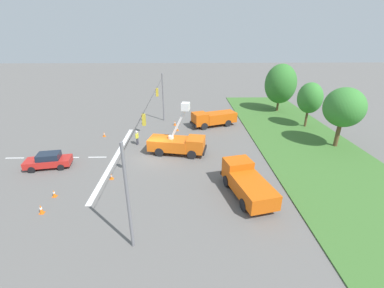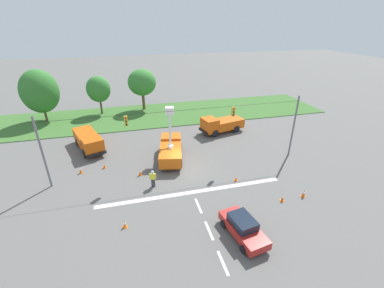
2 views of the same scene
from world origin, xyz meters
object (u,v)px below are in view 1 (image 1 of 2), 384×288
Objects in this scene: traffic_cone_near_bucket at (41,209)px; traffic_cone_mid_left at (175,123)px; utility_truck_support_near at (247,182)px; traffic_cone_foreground_left at (104,134)px; road_worker at (137,137)px; traffic_cone_mid_right at (178,129)px; traffic_cone_lane_edge_b at (111,176)px; utility_truck_support_far at (213,118)px; tree_west at (310,98)px; tree_far_west at (280,84)px; traffic_cone_lane_edge_a at (158,138)px; tree_centre at (344,107)px; utility_truck_bucket_lift at (178,143)px; sedan_red at (48,160)px; traffic_cone_foreground_right at (54,193)px.

traffic_cone_mid_left is at bearing 155.18° from traffic_cone_near_bucket.
utility_truck_support_near is 8.89× the size of traffic_cone_mid_left.
utility_truck_support_near is at bearing 49.14° from traffic_cone_foreground_left.
traffic_cone_mid_right is (-4.75, 4.77, -0.69)m from road_worker.
utility_truck_support_far is at bearing 143.48° from traffic_cone_lane_edge_b.
tree_far_west is at bearing -170.67° from tree_west.
traffic_cone_lane_edge_a is at bearing -53.42° from utility_truck_support_far.
tree_far_west is 24.04m from traffic_cone_lane_edge_a.
tree_centre is 22.12m from traffic_cone_lane_edge_a.
traffic_cone_mid_left is at bearing -159.75° from utility_truck_support_near.
utility_truck_support_near is at bearing -36.27° from tree_west.
tree_far_west is at bearing 135.35° from traffic_cone_near_bucket.
traffic_cone_near_bucket reaches higher than traffic_cone_mid_left.
utility_truck_bucket_lift is at bearing 132.00° from traffic_cone_lane_edge_b.
tree_centre is 16.60m from utility_truck_support_near.
utility_truck_support_far is 1.54× the size of sedan_red.
tree_west is 20.43m from utility_truck_bucket_lift.
utility_truck_bucket_lift is 5.72m from road_worker.
traffic_cone_lane_edge_b is at bearing -24.25° from traffic_cone_mid_right.
utility_truck_support_far is at bearing 124.00° from road_worker.
utility_truck_bucket_lift reaches higher than traffic_cone_mid_left.
utility_truck_support_near is at bearing 45.15° from road_worker.
tree_far_west is 15.57m from tree_centre.
traffic_cone_foreground_right is 0.84× the size of traffic_cone_lane_edge_a.
tree_far_west is at bearing 123.75° from sedan_red.
traffic_cone_near_bucket is (10.37, -10.06, -0.89)m from utility_truck_bucket_lift.
tree_centre is 21.74m from traffic_cone_mid_left.
sedan_red is at bearing -55.21° from utility_truck_support_far.
tree_far_west reaches higher than utility_truck_support_near.
traffic_cone_mid_right is 0.83× the size of traffic_cone_lane_edge_a.
sedan_red is at bearing -56.59° from traffic_cone_lane_edge_a.
sedan_red is 7.90m from traffic_cone_near_bucket.
traffic_cone_mid_right reaches higher than traffic_cone_lane_edge_b.
utility_truck_support_far is at bearing 104.83° from traffic_cone_foreground_left.
tree_centre is 30.88m from traffic_cone_foreground_right.
traffic_cone_foreground_left is at bearing -160.67° from traffic_cone_lane_edge_b.
utility_truck_support_near reaches higher than traffic_cone_foreground_right.
utility_truck_support_far is (-9.38, 4.92, -0.07)m from utility_truck_bucket_lift.
traffic_cone_near_bucket is at bearing -82.38° from utility_truck_support_near.
utility_truck_support_near is 0.95× the size of utility_truck_support_far.
traffic_cone_foreground_right reaches higher than traffic_cone_foreground_left.
tree_far_west is 1.13× the size of tree_centre.
tree_far_west is at bearing 132.92° from traffic_cone_foreground_right.
utility_truck_bucket_lift is at bearing -64.73° from tree_west.
traffic_cone_near_bucket is (7.33, 2.91, -0.40)m from sedan_red.
utility_truck_bucket_lift is 8.65× the size of traffic_cone_lane_edge_a.
utility_truck_bucket_lift is at bearing -85.50° from tree_centre.
utility_truck_bucket_lift reaches higher than traffic_cone_lane_edge_b.
utility_truck_support_near is 8.51× the size of traffic_cone_near_bucket.
traffic_cone_mid_left is 22.19m from traffic_cone_near_bucket.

